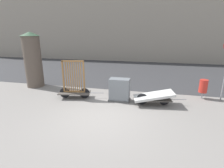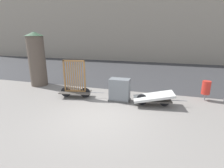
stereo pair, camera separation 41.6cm
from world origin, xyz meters
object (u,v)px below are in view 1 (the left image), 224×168
Objects in this scene: bike_cart_with_mattress at (154,97)px; advertising_column at (33,59)px; trash_bin at (203,86)px; utility_cabinet at (120,91)px; bike_cart_with_bedframe at (74,86)px.

advertising_column reaches higher than bike_cart_with_mattress.
bike_cart_with_mattress is 2.48× the size of trash_bin.
bike_cart_with_mattress is at bearing -10.86° from advertising_column.
advertising_column reaches higher than utility_cabinet.
utility_cabinet is at bearing -12.37° from advertising_column.
bike_cart_with_mattress is (3.85, -0.00, -0.25)m from bike_cart_with_bedframe.
utility_cabinet is at bearing 164.16° from bike_cart_with_mattress.
bike_cart_with_bedframe is at bearing -167.72° from trash_bin.
utility_cabinet is 0.34× the size of advertising_column.
bike_cart_with_bedframe is 0.95× the size of bike_cart_with_mattress.
advertising_column is at bearing 146.36° from bike_cart_with_bedframe.
trash_bin is (2.36, 1.35, 0.25)m from bike_cart_with_mattress.
bike_cart_with_bedframe reaches higher than bike_cart_with_mattress.
advertising_column reaches higher than bike_cart_with_bedframe.
bike_cart_with_mattress is at bearing -150.20° from trash_bin.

